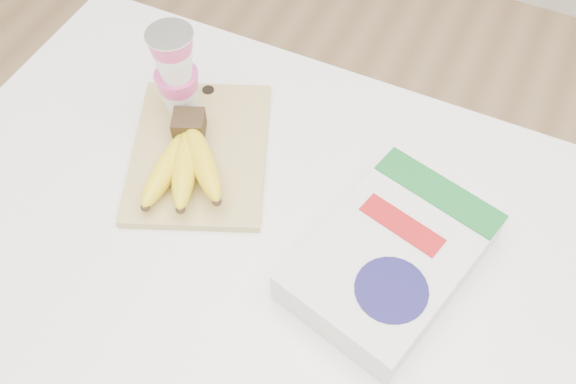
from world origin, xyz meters
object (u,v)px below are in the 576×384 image
at_px(cereal_box, 391,257).
at_px(yogurt_stack, 176,72).
at_px(cutting_board, 200,152).
at_px(bananas, 185,161).

bearing_deg(cereal_box, yogurt_stack, 177.83).
relative_size(cutting_board, cereal_box, 0.89).
height_order(yogurt_stack, cereal_box, yogurt_stack).
height_order(cutting_board, bananas, bananas).
height_order(cutting_board, cereal_box, cereal_box).
bearing_deg(cereal_box, bananas, -168.56).
xyz_separation_m(bananas, yogurt_stack, (-0.07, 0.10, 0.06)).
bearing_deg(cutting_board, bananas, -106.64).
distance_m(bananas, yogurt_stack, 0.14).
bearing_deg(bananas, cereal_box, -3.37).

